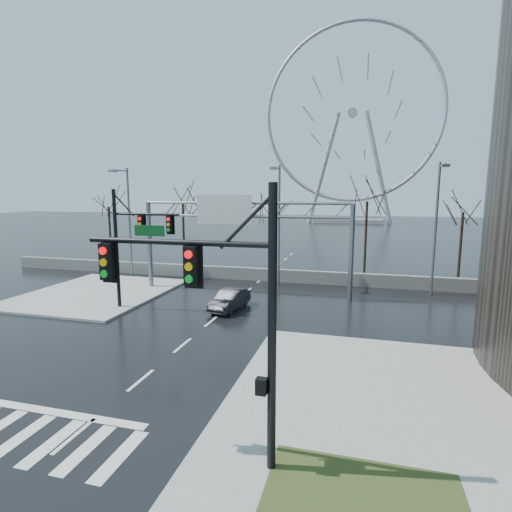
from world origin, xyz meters
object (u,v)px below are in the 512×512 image
(signal_mast_far, at_px, (131,238))
(signal_mast_near, at_px, (223,300))
(sign_gantry, at_px, (239,227))
(ferris_wheel, at_px, (352,120))
(car, at_px, (230,300))

(signal_mast_far, bearing_deg, signal_mast_near, -49.74)
(sign_gantry, distance_m, ferris_wheel, 82.91)
(sign_gantry, height_order, ferris_wheel, ferris_wheel)
(signal_mast_near, bearing_deg, car, 108.19)
(signal_mast_near, height_order, signal_mast_far, same)
(sign_gantry, relative_size, car, 4.11)
(signal_mast_far, height_order, ferris_wheel, ferris_wheel)
(signal_mast_far, relative_size, ferris_wheel, 0.16)
(signal_mast_far, distance_m, sign_gantry, 8.14)
(signal_mast_near, distance_m, signal_mast_far, 17.03)
(signal_mast_near, height_order, ferris_wheel, ferris_wheel)
(ferris_wheel, distance_m, car, 88.11)
(ferris_wheel, relative_size, car, 12.80)
(sign_gantry, bearing_deg, signal_mast_near, -73.81)
(signal_mast_near, relative_size, signal_mast_far, 1.00)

